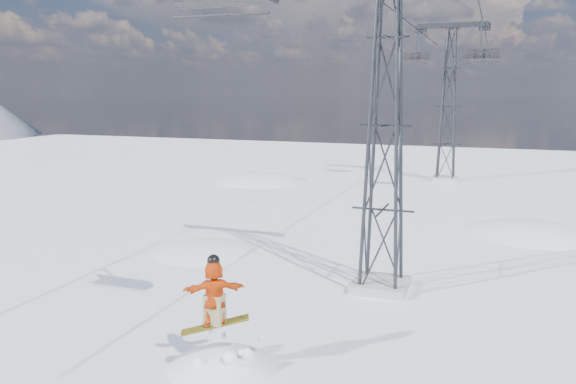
% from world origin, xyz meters
% --- Properties ---
extents(snow_terrain, '(39.00, 37.00, 22.00)m').
position_xyz_m(snow_terrain, '(-4.77, 21.24, -9.59)').
color(snow_terrain, white).
rests_on(snow_terrain, ground).
extents(lift_tower_near, '(5.20, 1.80, 11.43)m').
position_xyz_m(lift_tower_near, '(0.80, 8.00, 5.47)').
color(lift_tower_near, '#999999').
rests_on(lift_tower_near, ground).
extents(lift_tower_far, '(5.20, 1.80, 11.43)m').
position_xyz_m(lift_tower_far, '(0.80, 33.00, 5.47)').
color(lift_tower_far, '#999999').
rests_on(lift_tower_far, ground).
extents(haul_cables, '(4.46, 51.00, 0.06)m').
position_xyz_m(haul_cables, '(0.80, 19.50, 10.85)').
color(haul_cables, black).
rests_on(haul_cables, ground).
extents(lift_chair_mid, '(2.16, 0.62, 2.68)m').
position_xyz_m(lift_chair_mid, '(3.00, 26.01, 8.70)').
color(lift_chair_mid, black).
rests_on(lift_chair_mid, ground).
extents(lift_chair_far, '(1.92, 0.55, 2.38)m').
position_xyz_m(lift_chair_far, '(-1.40, 30.88, 8.94)').
color(lift_chair_far, black).
rests_on(lift_chair_far, ground).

